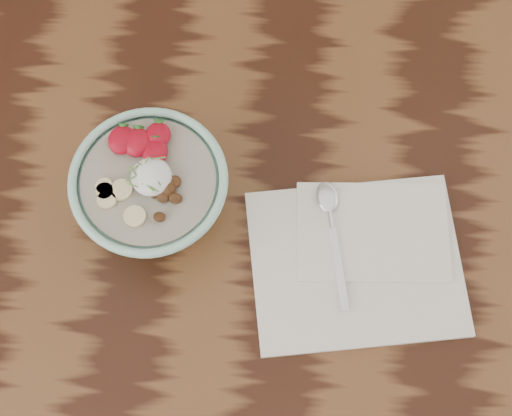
{
  "coord_description": "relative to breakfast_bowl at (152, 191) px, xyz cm",
  "views": [
    {
      "loc": [
        -2.41,
        -22.8,
        166.96
      ],
      "look_at": [
        -3.91,
        4.83,
        86.63
      ],
      "focal_mm": 50.0,
      "sensor_mm": 36.0,
      "label": 1
    }
  ],
  "objects": [
    {
      "name": "table",
      "position": [
        17.35,
        -8.11,
        -15.99
      ],
      "size": [
        160.0,
        90.0,
        75.0
      ],
      "color": "black",
      "rests_on": "ground"
    },
    {
      "name": "spoon",
      "position": [
        23.16,
        -0.38,
        -4.62
      ],
      "size": [
        5.07,
        17.75,
        0.93
      ],
      "rotation": [
        0.0,
        0.0,
        0.17
      ],
      "color": "silver",
      "rests_on": "napkin"
    },
    {
      "name": "breakfast_bowl",
      "position": [
        0.0,
        0.0,
        0.0
      ],
      "size": [
        19.71,
        19.71,
        12.97
      ],
      "rotation": [
        0.0,
        0.0,
        -0.32
      ],
      "color": "#A0D7C2",
      "rests_on": "table"
    },
    {
      "name": "napkin",
      "position": [
        27.32,
        -5.56,
        -5.99
      ],
      "size": [
        30.49,
        26.07,
        1.69
      ],
      "rotation": [
        0.0,
        0.0,
        0.15
      ],
      "color": "white",
      "rests_on": "table"
    }
  ]
}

